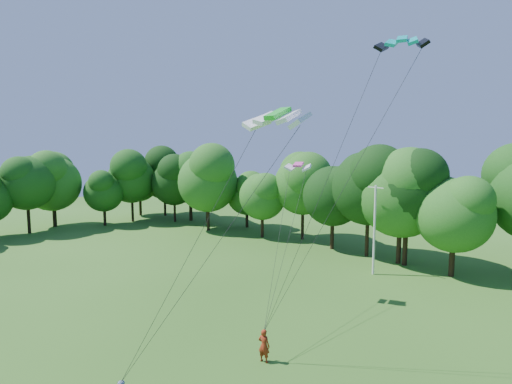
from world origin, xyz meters
The scene contains 8 objects.
utility_pole centered at (1.41, 28.89, 4.41)m, with size 1.69×0.45×8.59m.
kite_flyer_left centered at (3.23, 9.88, 0.96)m, with size 0.70×0.46×1.92m, color maroon.
kite_teal centered at (9.01, 13.62, 17.45)m, with size 2.65×1.73×0.58m.
kite_green centered at (5.64, 7.83, 13.60)m, with size 3.07×1.37×0.67m.
kite_pink centered at (-0.70, 18.99, 10.79)m, with size 2.23×1.62×0.39m.
tree_back_west centered at (-33.99, 36.74, 8.14)m, with size 8.96×8.96×13.04m.
tree_back_center centered at (2.63, 33.89, 8.13)m, with size 8.96×8.96×13.03m.
tree_flank_west centered at (-46.25, 19.97, 7.18)m, with size 7.90×7.90×11.50m.
Camera 1 is at (16.60, -6.84, 12.04)m, focal length 28.00 mm.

